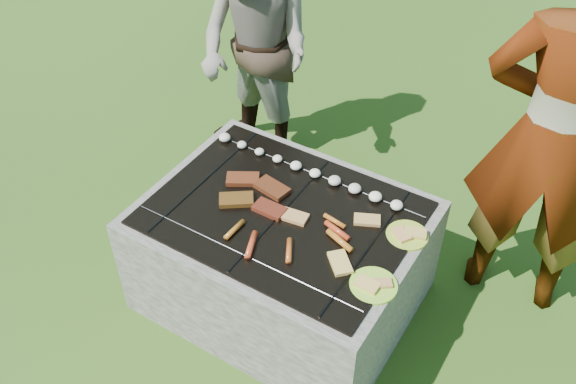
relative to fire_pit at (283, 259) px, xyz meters
name	(u,v)px	position (x,y,z in m)	size (l,w,h in m)	color
lawn	(283,295)	(0.00, 0.00, -0.28)	(60.00, 60.00, 0.00)	#264812
fire_pit	(283,259)	(0.00, 0.00, 0.00)	(1.30, 1.00, 0.62)	#A39A90
mushrooms	(314,173)	(0.00, 0.30, 0.35)	(1.06, 0.06, 0.04)	beige
pork_slabs	(255,193)	(-0.18, 0.03, 0.34)	(0.40, 0.31, 0.02)	#92381A
sausages	(298,238)	(0.15, -0.12, 0.34)	(0.53, 0.43, 0.03)	orange
bread_on_grate	(331,234)	(0.27, -0.01, 0.34)	(0.47, 0.43, 0.02)	tan
plate_far	(408,235)	(0.56, 0.17, 0.33)	(0.25, 0.25, 0.03)	yellow
plate_near	(373,285)	(0.56, -0.17, 0.33)	(0.26, 0.26, 0.03)	yellow
cook	(555,139)	(0.98, 0.70, 0.70)	(0.72, 0.47, 1.96)	gray
bystander	(255,51)	(-0.76, 0.91, 0.51)	(0.77, 0.60, 1.59)	gray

